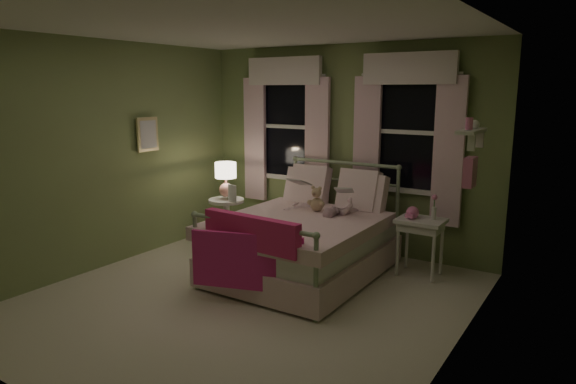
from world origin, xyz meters
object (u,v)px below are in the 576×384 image
Objects in this scene: child_left at (303,187)px; teddy_bear at (317,201)px; nightstand_left at (227,216)px; nightstand_right at (421,228)px; child_right at (345,189)px; bed at (305,241)px; table_lamp at (226,176)px.

child_left is 0.34m from teddy_bear.
nightstand_left is (-1.08, -0.13, -0.48)m from child_left.
nightstand_right is at bearing -157.76° from child_left.
child_right reaches higher than nightstand_right.
child_right is 1.13× the size of nightstand_right.
child_left is 1.04× the size of nightstand_right.
teddy_bear is 1.41m from nightstand_left.
bed reaches higher than table_lamp.
bed is 0.75m from child_right.
child_left reaches higher than nightstand_right.
bed is 1.50m from table_lamp.
nightstand_left is at bearing -171.96° from nightstand_right.
nightstand_left and nightstand_right have the same top height.
bed is 3.05× the size of child_left.
teddy_bear is 0.46× the size of nightstand_right.
child_right is at bearing 4.59° from nightstand_left.
child_right reaches higher than table_lamp.
nightstand_right is at bearing 8.04° from nightstand_left.
child_left is 1.09m from table_lamp.
teddy_bear is at bearing -1.13° from nightstand_left.
table_lamp is (-1.36, 0.03, 0.16)m from teddy_bear.
bed reaches higher than nightstand_right.
bed is at bearing -12.03° from table_lamp.
bed reaches higher than nightstand_left.
teddy_bear is at bearing -161.24° from nightstand_right.
child_right reaches higher than child_left.
nightstand_right is (1.38, 0.22, -0.35)m from child_left.
child_right is at bearing 29.50° from teddy_bear.
bed is 0.72m from child_left.
nightstand_right is (2.46, 0.35, 0.13)m from nightstand_left.
nightstand_right is at bearing 8.04° from table_lamp.
teddy_bear is at bearing 163.86° from child_left.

